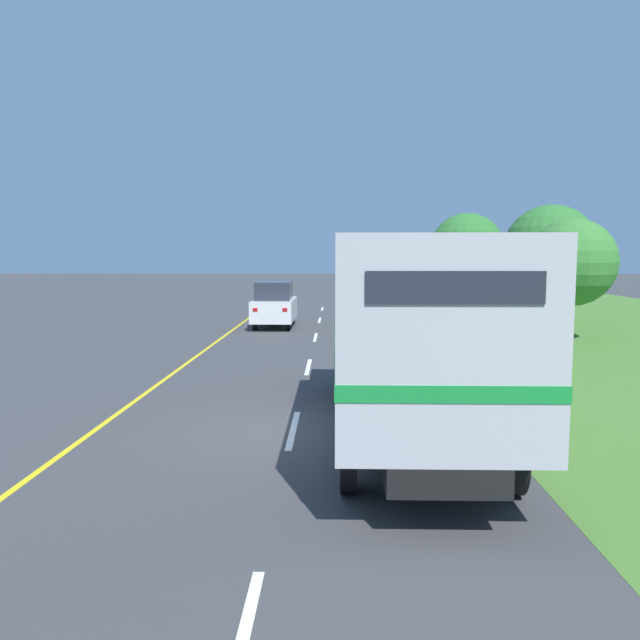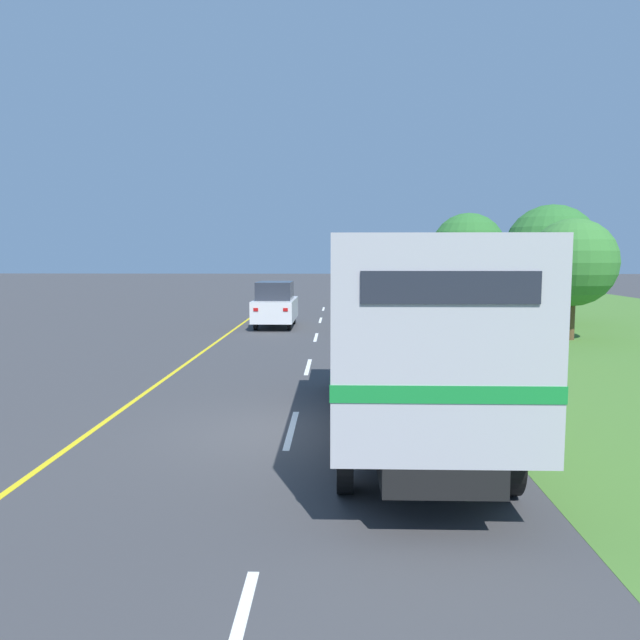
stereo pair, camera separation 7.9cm
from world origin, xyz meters
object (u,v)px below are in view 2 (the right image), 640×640
roadside_tree_near (573,263)px  roadside_tree_mid (551,251)px  highway_sign (527,303)px  delineator_post (506,389)px  roadside_tree_far (468,250)px  lead_car_white (275,304)px  horse_trailer_truck (407,328)px

roadside_tree_near → roadside_tree_mid: 6.02m
highway_sign → delineator_post: (-2.47, -6.92, -1.27)m
highway_sign → roadside_tree_far: size_ratio=0.49×
highway_sign → roadside_tree_far: 19.33m
lead_car_white → roadside_tree_far: roadside_tree_far is taller
highway_sign → roadside_tree_near: bearing=55.9°
roadside_tree_mid → roadside_tree_far: roadside_tree_far is taller
roadside_tree_near → roadside_tree_far: size_ratio=0.80×
roadside_tree_near → delineator_post: 12.90m
horse_trailer_truck → highway_sign: (4.72, 8.70, -0.19)m
roadside_tree_near → roadside_tree_far: bearing=93.8°
highway_sign → delineator_post: highway_sign is taller
lead_car_white → highway_sign: (8.77, -8.51, 0.75)m
roadside_tree_near → lead_car_white: bearing=161.2°
horse_trailer_truck → roadside_tree_mid: roadside_tree_mid is taller
horse_trailer_truck → delineator_post: 3.22m
lead_car_white → roadside_tree_far: (10.84, 10.62, 2.54)m
horse_trailer_truck → delineator_post: (2.25, 1.78, -1.46)m
horse_trailer_truck → roadside_tree_mid: 21.10m
roadside_tree_near → roadside_tree_far: 14.69m
roadside_tree_near → highway_sign: bearing=-124.1°
highway_sign → roadside_tree_near: size_ratio=0.62×
lead_car_white → roadside_tree_mid: (12.96, 1.86, 2.42)m
highway_sign → delineator_post: bearing=-109.6°
lead_car_white → highway_sign: highway_sign is taller
lead_car_white → roadside_tree_near: size_ratio=0.88×
lead_car_white → roadside_tree_far: size_ratio=0.70×
horse_trailer_truck → roadside_tree_mid: bearing=65.0°
highway_sign → roadside_tree_mid: (4.19, 10.37, 1.67)m
roadside_tree_mid → roadside_tree_near: bearing=-101.1°
lead_car_white → roadside_tree_near: 12.63m
horse_trailer_truck → roadside_tree_near: roadside_tree_near is taller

